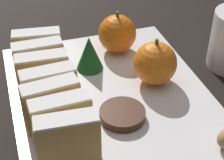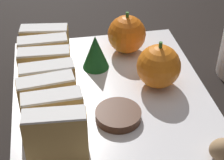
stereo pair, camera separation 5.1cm
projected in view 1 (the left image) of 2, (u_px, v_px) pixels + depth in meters
name	position (u px, v px, depth m)	size (l,w,h in m)	color
ground_plane	(112.00, 104.00, 0.53)	(6.00, 6.00, 0.00)	black
serving_platter	(112.00, 100.00, 0.53)	(0.27, 0.35, 0.01)	white
stollen_slice_front	(68.00, 140.00, 0.41)	(0.07, 0.03, 0.07)	tan
stollen_slice_second	(61.00, 121.00, 0.44)	(0.07, 0.03, 0.07)	tan
stollen_slice_third	(52.00, 104.00, 0.46)	(0.07, 0.03, 0.07)	tan
stollen_slice_fourth	(49.00, 89.00, 0.49)	(0.07, 0.03, 0.07)	tan
stollen_slice_fifth	(43.00, 75.00, 0.51)	(0.07, 0.03, 0.07)	tan
stollen_slice_sixth	(39.00, 62.00, 0.54)	(0.07, 0.02, 0.07)	tan
stollen_slice_back	(38.00, 51.00, 0.56)	(0.07, 0.03, 0.07)	tan
orange_near	(117.00, 34.00, 0.61)	(0.06, 0.06, 0.07)	orange
orange_far	(155.00, 63.00, 0.54)	(0.06, 0.06, 0.07)	orange
chocolate_cookie	(122.00, 114.00, 0.49)	(0.06, 0.06, 0.01)	#472819
evergreen_sprig	(89.00, 53.00, 0.57)	(0.04, 0.04, 0.06)	#195623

